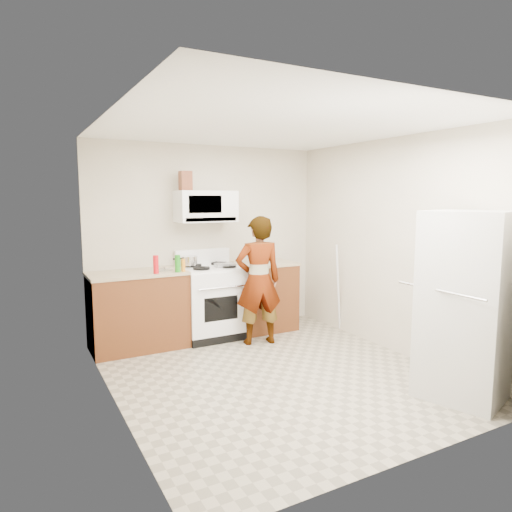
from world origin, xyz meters
TOP-DOWN VIEW (x-y plane):
  - floor at (0.00, 0.00)m, footprint 3.60×3.60m
  - back_wall at (0.00, 1.79)m, footprint 3.20×0.02m
  - right_wall at (1.59, 0.00)m, footprint 0.02×3.60m
  - cabinet_left at (-1.04, 1.49)m, footprint 1.12×0.62m
  - counter_left at (-1.04, 1.49)m, footprint 1.14×0.64m
  - cabinet_right at (0.68, 1.49)m, footprint 0.80×0.62m
  - counter_right at (0.68, 1.49)m, footprint 0.82×0.64m
  - gas_range at (-0.10, 1.48)m, footprint 0.76×0.65m
  - microwave at (-0.10, 1.61)m, footprint 0.76×0.38m
  - person at (0.32, 0.97)m, footprint 0.64×0.49m
  - fridge at (1.25, -1.26)m, footprint 0.89×0.89m
  - kettle at (0.73, 1.66)m, footprint 0.17×0.17m
  - jug at (-0.38, 1.58)m, footprint 0.14×0.14m
  - saucepan at (-0.34, 1.60)m, footprint 0.26×0.26m
  - tray at (0.06, 1.36)m, footprint 0.26×0.18m
  - bottle_spray at (-0.87, 1.27)m, footprint 0.08×0.08m
  - bottle_hot_sauce at (-0.54, 1.26)m, footprint 0.06×0.06m
  - bottle_green_cap at (-0.62, 1.25)m, footprint 0.08×0.08m
  - pot_lid at (-0.72, 1.46)m, footprint 0.27×0.27m
  - broom at (1.51, 0.89)m, footprint 0.23×0.17m

SIDE VIEW (x-z plane):
  - floor at x=0.00m, z-range 0.00..0.00m
  - cabinet_left at x=-1.04m, z-range 0.00..0.90m
  - cabinet_right at x=0.68m, z-range 0.00..0.90m
  - gas_range at x=-0.10m, z-range -0.08..1.05m
  - broom at x=1.51m, z-range 0.01..1.20m
  - person at x=0.32m, z-range 0.00..1.59m
  - fridge at x=1.25m, z-range 0.00..1.70m
  - counter_left at x=-1.04m, z-range 0.90..0.93m
  - counter_right at x=0.68m, z-range 0.90..0.93m
  - pot_lid at x=-0.72m, z-range 0.94..0.95m
  - tray at x=0.06m, z-range 0.93..0.98m
  - saucepan at x=-0.34m, z-range 0.95..1.06m
  - bottle_hot_sauce at x=-0.54m, z-range 0.94..1.09m
  - kettle at x=0.73m, z-range 0.94..1.10m
  - bottle_green_cap at x=-0.62m, z-range 0.94..1.14m
  - bottle_spray at x=-0.87m, z-range 0.94..1.15m
  - back_wall at x=0.00m, z-range 0.00..2.50m
  - right_wall at x=1.59m, z-range 0.00..2.50m
  - microwave at x=-0.10m, z-range 1.50..1.90m
  - jug at x=-0.38m, z-range 1.90..2.14m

